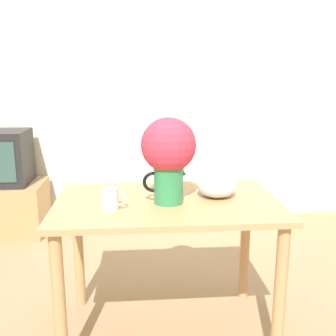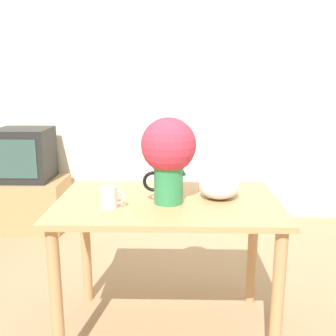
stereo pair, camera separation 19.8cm
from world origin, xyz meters
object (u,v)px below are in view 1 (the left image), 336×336
(white_bowl, at_px, (217,186))
(flower_vase, at_px, (169,153))
(coffee_mug, at_px, (111,199))
(tv_set, at_px, (1,158))

(white_bowl, bearing_deg, flower_vase, -163.52)
(coffee_mug, bearing_deg, flower_vase, 17.01)
(flower_vase, distance_m, tv_set, 2.12)
(white_bowl, distance_m, tv_set, 2.23)
(coffee_mug, bearing_deg, tv_set, 122.60)
(flower_vase, relative_size, coffee_mug, 3.64)
(coffee_mug, distance_m, tv_set, 2.00)
(coffee_mug, xyz_separation_m, tv_set, (-1.08, 1.68, -0.12))
(flower_vase, xyz_separation_m, white_bowl, (0.27, 0.08, -0.20))
(coffee_mug, distance_m, white_bowl, 0.58)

